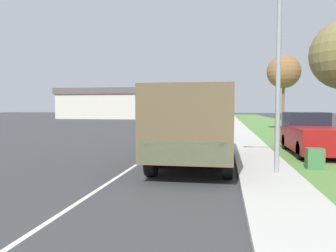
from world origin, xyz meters
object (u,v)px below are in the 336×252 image
at_px(lamp_post, 271,38).
at_px(military_truck, 195,121).
at_px(car_third_ahead, 192,116).
at_px(pickup_truck, 311,134).
at_px(car_second_ahead, 181,119).
at_px(car_nearest_ahead, 204,129).

bearing_deg(lamp_post, military_truck, 145.60).
relative_size(military_truck, car_third_ahead, 1.78).
distance_m(military_truck, pickup_truck, 6.13).
bearing_deg(car_third_ahead, military_truck, -84.12).
bearing_deg(car_second_ahead, car_third_ahead, 91.60).
height_order(military_truck, car_third_ahead, military_truck).
relative_size(car_second_ahead, car_third_ahead, 1.12).
height_order(military_truck, car_nearest_ahead, military_truck).
xyz_separation_m(car_third_ahead, lamp_post, (6.59, -42.25, 3.49)).
distance_m(car_third_ahead, lamp_post, 42.90).
xyz_separation_m(car_second_ahead, car_third_ahead, (-0.45, 16.15, -0.07)).
xyz_separation_m(car_nearest_ahead, car_third_ahead, (-3.87, 30.93, 0.00)).
relative_size(car_third_ahead, lamp_post, 0.59).
distance_m(car_second_ahead, pickup_truck, 22.56).
xyz_separation_m(military_truck, pickup_truck, (4.91, 3.60, -0.71)).
height_order(car_third_ahead, lamp_post, lamp_post).
distance_m(military_truck, car_second_ahead, 24.75).
relative_size(car_nearest_ahead, lamp_post, 0.59).
bearing_deg(car_third_ahead, pickup_truck, -76.20).
distance_m(car_nearest_ahead, lamp_post, 12.16).
height_order(car_nearest_ahead, lamp_post, lamp_post).
bearing_deg(pickup_truck, military_truck, -143.71).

